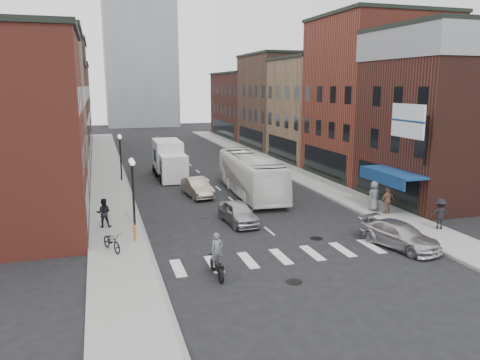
# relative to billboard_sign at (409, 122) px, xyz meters

# --- Properties ---
(ground) EXTENTS (160.00, 160.00, 0.00)m
(ground) POSITION_rel_billboard_sign_xyz_m (-8.59, -0.50, -6.13)
(ground) COLOR black
(ground) RESTS_ON ground
(sidewalk_left) EXTENTS (3.00, 74.00, 0.15)m
(sidewalk_left) POSITION_rel_billboard_sign_xyz_m (-17.09, 21.50, -6.06)
(sidewalk_left) COLOR gray
(sidewalk_left) RESTS_ON ground
(sidewalk_right) EXTENTS (3.00, 74.00, 0.15)m
(sidewalk_right) POSITION_rel_billboard_sign_xyz_m (-0.09, 21.50, -6.06)
(sidewalk_right) COLOR gray
(sidewalk_right) RESTS_ON ground
(curb_left) EXTENTS (0.20, 74.00, 0.16)m
(curb_left) POSITION_rel_billboard_sign_xyz_m (-15.59, 21.50, -6.13)
(curb_left) COLOR gray
(curb_left) RESTS_ON ground
(curb_right) EXTENTS (0.20, 74.00, 0.16)m
(curb_right) POSITION_rel_billboard_sign_xyz_m (-1.59, 21.50, -6.13)
(curb_right) COLOR gray
(curb_right) RESTS_ON ground
(crosswalk_stripes) EXTENTS (12.00, 2.20, 0.01)m
(crosswalk_stripes) POSITION_rel_billboard_sign_xyz_m (-8.59, -3.50, -6.13)
(crosswalk_stripes) COLOR silver
(crosswalk_stripes) RESTS_ON ground
(bldg_left_mid_a) EXTENTS (10.30, 10.20, 12.30)m
(bldg_left_mid_a) POSITION_rel_billboard_sign_xyz_m (-23.58, 13.50, 0.02)
(bldg_left_mid_a) COLOR #89694C
(bldg_left_mid_a) RESTS_ON ground
(bldg_left_mid_b) EXTENTS (10.30, 10.20, 10.30)m
(bldg_left_mid_b) POSITION_rel_billboard_sign_xyz_m (-23.58, 23.50, -0.98)
(bldg_left_mid_b) COLOR #411E17
(bldg_left_mid_b) RESTS_ON ground
(bldg_left_far_a) EXTENTS (10.30, 12.20, 13.30)m
(bldg_left_far_a) POSITION_rel_billboard_sign_xyz_m (-23.58, 34.50, 0.52)
(bldg_left_far_a) COLOR #4C3426
(bldg_left_far_a) RESTS_ON ground
(bldg_left_far_b) EXTENTS (10.30, 16.20, 11.30)m
(bldg_left_far_b) POSITION_rel_billboard_sign_xyz_m (-23.58, 48.50, -0.48)
(bldg_left_far_b) COLOR maroon
(bldg_left_far_b) RESTS_ON ground
(bldg_right_corner) EXTENTS (10.30, 9.20, 12.30)m
(bldg_right_corner) POSITION_rel_billboard_sign_xyz_m (6.41, 4.00, 0.02)
(bldg_right_corner) COLOR #411E17
(bldg_right_corner) RESTS_ON ground
(bldg_right_mid_a) EXTENTS (10.30, 10.20, 14.30)m
(bldg_right_mid_a) POSITION_rel_billboard_sign_xyz_m (6.41, 13.50, 1.02)
(bldg_right_mid_a) COLOR maroon
(bldg_right_mid_a) RESTS_ON ground
(bldg_right_mid_b) EXTENTS (10.30, 10.20, 11.30)m
(bldg_right_mid_b) POSITION_rel_billboard_sign_xyz_m (6.41, 23.50, -0.48)
(bldg_right_mid_b) COLOR #89694C
(bldg_right_mid_b) RESTS_ON ground
(bldg_right_far_a) EXTENTS (10.30, 12.20, 12.30)m
(bldg_right_far_a) POSITION_rel_billboard_sign_xyz_m (6.41, 34.50, 0.02)
(bldg_right_far_a) COLOR #4C3426
(bldg_right_far_a) RESTS_ON ground
(bldg_right_far_b) EXTENTS (10.30, 16.20, 10.30)m
(bldg_right_far_b) POSITION_rel_billboard_sign_xyz_m (6.41, 48.50, -0.98)
(bldg_right_far_b) COLOR #411E17
(bldg_right_far_b) RESTS_ON ground
(awning_blue) EXTENTS (1.80, 5.00, 0.78)m
(awning_blue) POSITION_rel_billboard_sign_xyz_m (0.34, 2.00, -3.50)
(awning_blue) COLOR navy
(awning_blue) RESTS_ON ground
(billboard_sign) EXTENTS (1.52, 3.00, 3.70)m
(billboard_sign) POSITION_rel_billboard_sign_xyz_m (0.00, 0.00, 0.00)
(billboard_sign) COLOR black
(billboard_sign) RESTS_ON ground
(distant_tower) EXTENTS (14.00, 14.00, 50.00)m
(distant_tower) POSITION_rel_billboard_sign_xyz_m (-8.59, 77.50, 18.87)
(distant_tower) COLOR #9399A0
(distant_tower) RESTS_ON ground
(streetlamp_near) EXTENTS (0.32, 1.22, 4.11)m
(streetlamp_near) POSITION_rel_billboard_sign_xyz_m (-15.99, 3.50, -3.22)
(streetlamp_near) COLOR black
(streetlamp_near) RESTS_ON ground
(streetlamp_far) EXTENTS (0.32, 1.22, 4.11)m
(streetlamp_far) POSITION_rel_billboard_sign_xyz_m (-15.99, 17.50, -3.22)
(streetlamp_far) COLOR black
(streetlamp_far) RESTS_ON ground
(bike_rack) EXTENTS (0.08, 0.68, 0.80)m
(bike_rack) POSITION_rel_billboard_sign_xyz_m (-16.19, 0.80, -5.58)
(bike_rack) COLOR #D8590C
(bike_rack) RESTS_ON sidewalk_left
(box_truck) EXTENTS (2.40, 7.61, 3.30)m
(box_truck) POSITION_rel_billboard_sign_xyz_m (-11.69, 18.20, -4.50)
(box_truck) COLOR silver
(box_truck) RESTS_ON ground
(motorcycle_rider) EXTENTS (0.59, 1.99, 2.03)m
(motorcycle_rider) POSITION_rel_billboard_sign_xyz_m (-13.10, -5.01, -5.19)
(motorcycle_rider) COLOR black
(motorcycle_rider) RESTS_ON ground
(transit_bus) EXTENTS (3.18, 11.40, 3.14)m
(transit_bus) POSITION_rel_billboard_sign_xyz_m (-6.73, 9.62, -4.56)
(transit_bus) COLOR white
(transit_bus) RESTS_ON ground
(sedan_left_near) EXTENTS (1.91, 4.09, 1.35)m
(sedan_left_near) POSITION_rel_billboard_sign_xyz_m (-9.86, 2.50, -5.46)
(sedan_left_near) COLOR #ACABB0
(sedan_left_near) RESTS_ON ground
(sedan_left_far) EXTENTS (1.94, 4.38, 1.40)m
(sedan_left_far) POSITION_rel_billboard_sign_xyz_m (-10.80, 10.21, -5.43)
(sedan_left_far) COLOR #B1A390
(sedan_left_far) RESTS_ON ground
(curb_car) EXTENTS (2.95, 4.82, 1.31)m
(curb_car) POSITION_rel_billboard_sign_xyz_m (-3.09, -4.03, -5.48)
(curb_car) COLOR #B9B9BE
(curb_car) RESTS_ON ground
(parked_bicycle) EXTENTS (1.29, 1.94, 0.97)m
(parked_bicycle) POSITION_rel_billboard_sign_xyz_m (-17.41, -0.61, -5.50)
(parked_bicycle) COLOR black
(parked_bicycle) RESTS_ON sidewalk_left
(ped_left_solo) EXTENTS (0.89, 0.60, 1.71)m
(ped_left_solo) POSITION_rel_billboard_sign_xyz_m (-17.71, 3.65, -5.13)
(ped_left_solo) COLOR black
(ped_left_solo) RESTS_ON sidewalk_left
(ped_right_a) EXTENTS (1.27, 0.99, 1.77)m
(ped_right_a) POSITION_rel_billboard_sign_xyz_m (0.78, -2.35, -5.10)
(ped_right_a) COLOR black
(ped_right_a) RESTS_ON sidewalk_right
(ped_right_b) EXTENTS (1.06, 0.61, 1.73)m
(ped_right_b) POSITION_rel_billboard_sign_xyz_m (-0.17, 1.36, -5.12)
(ped_right_b) COLOR #9B6B4F
(ped_right_b) RESTS_ON sidewalk_right
(ped_right_c) EXTENTS (1.08, 0.84, 1.97)m
(ped_right_c) POSITION_rel_billboard_sign_xyz_m (-0.57, 2.27, -5.00)
(ped_right_c) COLOR slate
(ped_right_c) RESTS_ON sidewalk_right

